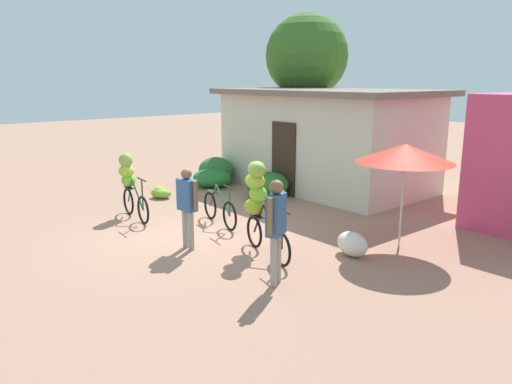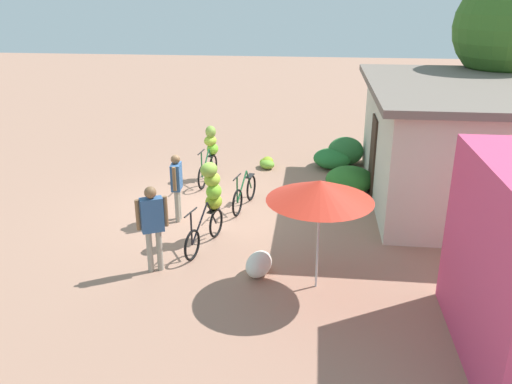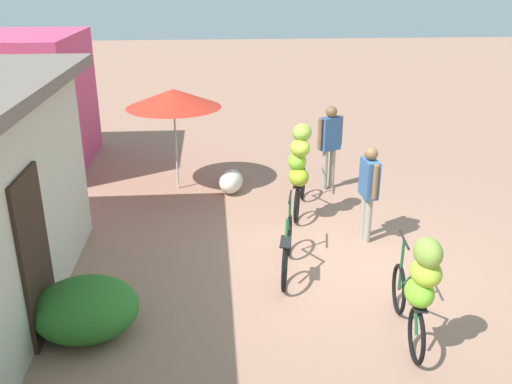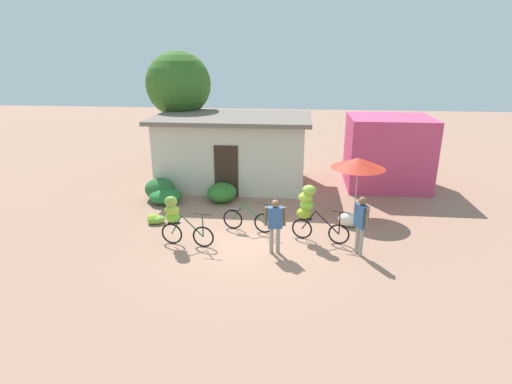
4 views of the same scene
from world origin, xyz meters
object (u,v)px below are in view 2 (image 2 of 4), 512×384
(banana_pile_on_ground, at_px, (267,163))
(person_bystander, at_px, (177,181))
(tree_behind_building, at_px, (508,29))
(bicycle_center_loaded, at_px, (211,196))
(bicycle_near_pile, at_px, (244,194))
(building_low, at_px, (445,142))
(person_vendor, at_px, (152,220))
(market_umbrella, at_px, (320,191))
(bicycle_leftmost, at_px, (210,149))
(produce_sack, at_px, (259,264))

(banana_pile_on_ground, bearing_deg, person_bystander, -22.39)
(tree_behind_building, height_order, bicycle_center_loaded, tree_behind_building)
(banana_pile_on_ground, bearing_deg, bicycle_center_loaded, -8.02)
(bicycle_near_pile, bearing_deg, bicycle_center_loaded, -13.60)
(building_low, xyz_separation_m, person_vendor, (4.41, -6.00, -0.42))
(building_low, xyz_separation_m, tree_behind_building, (-2.72, 1.92, 2.45))
(tree_behind_building, height_order, person_vendor, tree_behind_building)
(building_low, bearing_deg, market_umbrella, -33.01)
(tree_behind_building, relative_size, bicycle_leftmost, 3.38)
(bicycle_near_pile, xyz_separation_m, bicycle_center_loaded, (1.83, -0.44, 0.65))
(bicycle_leftmost, distance_m, person_vendor, 5.10)
(building_low, relative_size, bicycle_leftmost, 3.97)
(bicycle_near_pile, xyz_separation_m, person_bystander, (0.90, -1.39, 0.59))
(building_low, relative_size, tree_behind_building, 1.17)
(tree_behind_building, height_order, person_bystander, tree_behind_building)
(tree_behind_building, xyz_separation_m, produce_sack, (7.08, -5.99, -3.68))
(tree_behind_building, height_order, bicycle_near_pile, tree_behind_building)
(bicycle_leftmost, xyz_separation_m, bicycle_near_pile, (1.90, 1.18, -0.50))
(building_low, height_order, bicycle_near_pile, building_low)
(bicycle_leftmost, distance_m, bicycle_center_loaded, 3.81)
(person_bystander, bearing_deg, bicycle_leftmost, 175.77)
(banana_pile_on_ground, distance_m, person_vendor, 6.50)
(produce_sack, distance_m, person_vendor, 2.09)
(building_low, bearing_deg, bicycle_leftmost, -96.58)
(tree_behind_building, bearing_deg, banana_pile_on_ground, -82.38)
(person_vendor, bearing_deg, bicycle_near_pile, 158.68)
(banana_pile_on_ground, bearing_deg, produce_sack, 3.99)
(bicycle_center_loaded, height_order, person_bystander, bicycle_center_loaded)
(person_bystander, bearing_deg, banana_pile_on_ground, 157.61)
(building_low, distance_m, market_umbrella, 5.56)
(bicycle_leftmost, bearing_deg, bicycle_center_loaded, 11.20)
(person_bystander, bearing_deg, person_vendor, 3.55)
(produce_sack, distance_m, person_bystander, 3.14)
(building_low, bearing_deg, tree_behind_building, 144.72)
(market_umbrella, bearing_deg, bicycle_near_pile, -153.30)
(tree_behind_building, distance_m, market_umbrella, 9.11)
(produce_sack, height_order, person_vendor, person_vendor)
(bicycle_leftmost, height_order, bicycle_near_pile, bicycle_leftmost)
(bicycle_leftmost, xyz_separation_m, bicycle_center_loaded, (3.73, 0.74, 0.15))
(tree_behind_building, distance_m, bicycle_center_loaded, 9.60)
(produce_sack, bearing_deg, person_vendor, -88.65)
(market_umbrella, height_order, bicycle_leftmost, market_umbrella)
(building_low, bearing_deg, produce_sack, -42.99)
(building_low, distance_m, person_bystander, 6.51)
(building_low, relative_size, produce_sack, 8.97)
(banana_pile_on_ground, xyz_separation_m, person_vendor, (6.26, -1.49, 0.89))
(building_low, relative_size, bicycle_near_pile, 3.85)
(bicycle_center_loaded, bearing_deg, bicycle_near_pile, 166.40)
(tree_behind_building, xyz_separation_m, bicycle_center_loaded, (5.76, -7.11, -2.90))
(banana_pile_on_ground, height_order, person_bystander, person_bystander)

